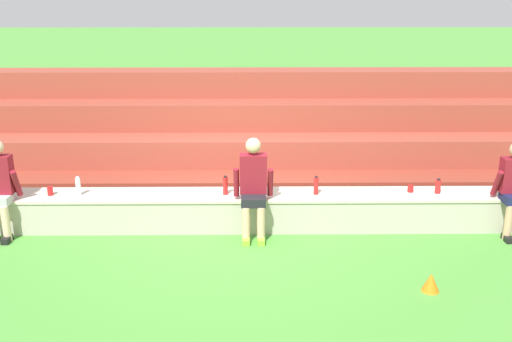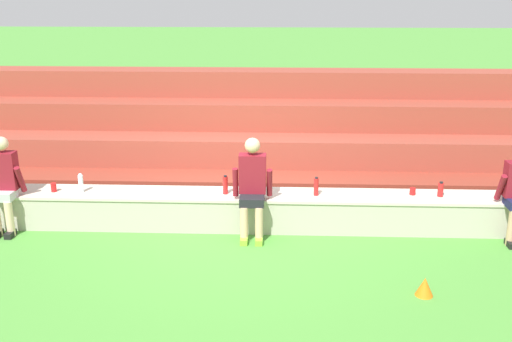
{
  "view_description": "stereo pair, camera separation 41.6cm",
  "coord_description": "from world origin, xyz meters",
  "views": [
    {
      "loc": [
        0.21,
        -7.77,
        3.45
      ],
      "look_at": [
        0.3,
        0.29,
        0.87
      ],
      "focal_mm": 41.54,
      "sensor_mm": 36.0,
      "label": 1
    },
    {
      "loc": [
        0.63,
        -7.76,
        3.45
      ],
      "look_at": [
        0.3,
        0.29,
        0.87
      ],
      "focal_mm": 41.54,
      "sensor_mm": 36.0,
      "label": 2
    }
  ],
  "objects": [
    {
      "name": "ground_plane",
      "position": [
        0.0,
        0.0,
        0.0
      ],
      "size": [
        80.0,
        80.0,
        0.0
      ],
      "primitive_type": "plane",
      "color": "#4C9338"
    },
    {
      "name": "person_left_of_center",
      "position": [
        0.26,
        -0.03,
        0.76
      ],
      "size": [
        0.56,
        0.56,
        1.41
      ],
      "color": "#DBAD89",
      "rests_on": "ground"
    },
    {
      "name": "stone_seating_wall",
      "position": [
        0.0,
        0.29,
        0.28
      ],
      "size": [
        9.39,
        0.61,
        0.52
      ],
      "color": "#B7AF9E",
      "rests_on": "ground"
    },
    {
      "name": "water_bottle_mid_right",
      "position": [
        -2.25,
        0.25,
        0.65
      ],
      "size": [
        0.07,
        0.07,
        0.28
      ],
      "color": "silver",
      "rests_on": "stone_seating_wall"
    },
    {
      "name": "water_bottle_near_left",
      "position": [
        2.93,
        0.28,
        0.62
      ],
      "size": [
        0.08,
        0.08,
        0.22
      ],
      "color": "red",
      "rests_on": "stone_seating_wall"
    },
    {
      "name": "water_bottle_near_right",
      "position": [
        -0.14,
        0.26,
        0.65
      ],
      "size": [
        0.07,
        0.07,
        0.28
      ],
      "color": "red",
      "rests_on": "stone_seating_wall"
    },
    {
      "name": "person_far_left",
      "position": [
        -3.26,
        -0.01,
        0.74
      ],
      "size": [
        0.52,
        0.49,
        1.39
      ],
      "color": "beige",
      "rests_on": "ground"
    },
    {
      "name": "brick_bleachers",
      "position": [
        0.0,
        2.56,
        0.71
      ],
      "size": [
        12.91,
        2.65,
        1.89
      ],
      "color": "maroon",
      "rests_on": "ground"
    },
    {
      "name": "plastic_cup_right_end",
      "position": [
        2.55,
        0.34,
        0.57
      ],
      "size": [
        0.08,
        0.08,
        0.1
      ],
      "primitive_type": "cylinder",
      "color": "red",
      "rests_on": "stone_seating_wall"
    },
    {
      "name": "sports_cone",
      "position": [
        2.32,
        -1.63,
        0.11
      ],
      "size": [
        0.21,
        0.21,
        0.22
      ],
      "primitive_type": "cone",
      "color": "orange",
      "rests_on": "ground"
    },
    {
      "name": "water_bottle_center_gap",
      "position": [
        1.16,
        0.25,
        0.65
      ],
      "size": [
        0.07,
        0.07,
        0.28
      ],
      "color": "red",
      "rests_on": "stone_seating_wall"
    },
    {
      "name": "plastic_cup_left_end",
      "position": [
        -2.66,
        0.26,
        0.59
      ],
      "size": [
        0.08,
        0.08,
        0.13
      ],
      "primitive_type": "cylinder",
      "color": "red",
      "rests_on": "stone_seating_wall"
    }
  ]
}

